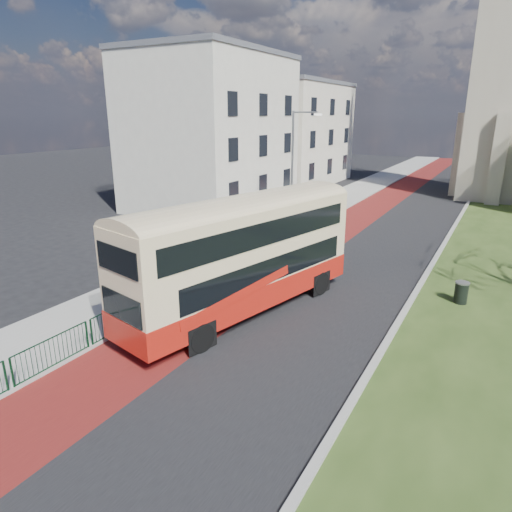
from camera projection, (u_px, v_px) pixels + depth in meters
The scene contains 12 objects.
ground at pixel (194, 343), 16.49m from camera, with size 160.00×160.00×0.00m, color black.
road_carriageway at pixel (379, 230), 32.48m from camera, with size 9.00×120.00×0.01m, color black.
bus_lane at pixel (343, 226), 33.73m from camera, with size 3.40×120.00×0.01m, color #591414.
pavement_west at pixel (296, 219), 35.47m from camera, with size 4.00×120.00×0.12m, color gray.
kerb_west at pixel (320, 222), 34.55m from camera, with size 0.25×120.00×0.13m, color #999993.
kerb_east at pixel (452, 231), 32.00m from camera, with size 0.25×80.00×0.13m, color #999993.
pedestrian_railing at pixel (194, 281), 21.03m from camera, with size 0.07×24.00×1.12m.
street_block_near at pixel (212, 131), 39.38m from camera, with size 10.30×14.30×13.00m.
street_block_far at pixel (290, 133), 52.95m from camera, with size 10.30×16.30×11.50m.
streetlamp at pixel (294, 163), 32.14m from camera, with size 2.13×0.18×8.00m.
bus at pixel (243, 251), 18.28m from camera, with size 5.12×11.49×4.68m.
litter_bin at pixel (461, 292), 19.78m from camera, with size 0.79×0.79×0.96m.
Camera 1 is at (9.13, -11.85, 7.96)m, focal length 32.00 mm.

